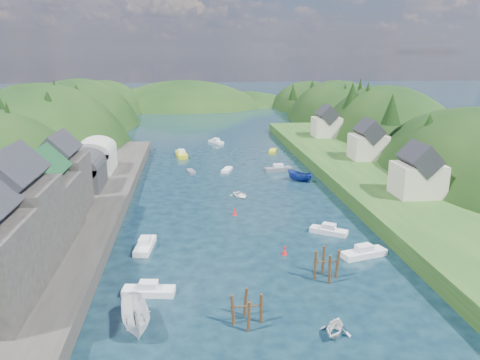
{
  "coord_description": "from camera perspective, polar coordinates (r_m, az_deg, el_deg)",
  "views": [
    {
      "loc": [
        -7.77,
        -44.37,
        23.93
      ],
      "look_at": [
        0.0,
        28.0,
        4.0
      ],
      "focal_mm": 35.0,
      "sensor_mm": 36.0,
      "label": 1
    }
  ],
  "objects": [
    {
      "name": "hillside_right",
      "position": [
        134.22,
        17.22,
        1.11
      ],
      "size": [
        36.0,
        245.56,
        48.0
      ],
      "color": "black",
      "rests_on": "ground"
    },
    {
      "name": "piling_cluster_near",
      "position": [
        44.04,
        0.86,
        -15.76
      ],
      "size": [
        3.09,
        2.9,
        3.54
      ],
      "color": "#382314",
      "rests_on": "ground"
    },
    {
      "name": "far_hills",
      "position": [
        221.3,
        -3.75,
        6.25
      ],
      "size": [
        103.0,
        68.0,
        44.0
      ],
      "color": "black",
      "rests_on": "ground"
    },
    {
      "name": "terrace_left_grass",
      "position": [
        72.09,
        -24.64,
        -4.48
      ],
      "size": [
        12.0,
        110.0,
        2.5
      ],
      "primitive_type": "cube",
      "color": "#234719",
      "rests_on": "ground"
    },
    {
      "name": "quay_left",
      "position": [
        70.23,
        -19.19,
        -4.63
      ],
      "size": [
        12.0,
        110.0,
        2.0
      ],
      "primitive_type": "cube",
      "color": "#2D2B28",
      "rests_on": "ground"
    },
    {
      "name": "ground",
      "position": [
        97.67,
        -1.38,
        1.13
      ],
      "size": [
        600.0,
        600.0,
        0.0
      ],
      "primitive_type": "plane",
      "color": "black",
      "rests_on": "ground"
    },
    {
      "name": "moored_boats",
      "position": [
        71.2,
        -0.52,
        -3.73
      ],
      "size": [
        30.91,
        95.07,
        2.51
      ],
      "color": "#585C64",
      "rests_on": "ground"
    },
    {
      "name": "terrace_right",
      "position": [
        93.32,
        14.63,
        0.71
      ],
      "size": [
        16.0,
        120.0,
        2.4
      ],
      "primitive_type": "cube",
      "color": "#234719",
      "rests_on": "ground"
    },
    {
      "name": "channel_buoy_near",
      "position": [
        58.01,
        5.46,
        -8.61
      ],
      "size": [
        0.7,
        0.7,
        1.1
      ],
      "color": "red",
      "rests_on": "ground"
    },
    {
      "name": "hill_trees",
      "position": [
        110.42,
        -1.84,
        8.64
      ],
      "size": [
        90.73,
        148.46,
        12.39
      ],
      "color": "black",
      "rests_on": "ground"
    },
    {
      "name": "quayside_buildings",
      "position": [
        56.5,
        -24.67,
        -3.48
      ],
      "size": [
        8.0,
        35.84,
        12.9
      ],
      "color": "#2D2B28",
      "rests_on": "quay_left"
    },
    {
      "name": "hillside_left",
      "position": [
        129.06,
        -22.68,
        -0.24
      ],
      "size": [
        44.0,
        245.56,
        52.0
      ],
      "color": "black",
      "rests_on": "ground"
    },
    {
      "name": "right_bank_cottages",
      "position": [
        101.0,
        14.77,
        4.49
      ],
      "size": [
        9.0,
        59.24,
        8.41
      ],
      "color": "beige",
      "rests_on": "terrace_right"
    },
    {
      "name": "boat_sheds",
      "position": [
        87.35,
        -18.04,
        2.22
      ],
      "size": [
        7.0,
        21.0,
        7.5
      ],
      "color": "#2D2D30",
      "rests_on": "quay_left"
    },
    {
      "name": "channel_buoy_far",
      "position": [
        71.23,
        -0.66,
        -3.91
      ],
      "size": [
        0.7,
        0.7,
        1.1
      ],
      "color": "red",
      "rests_on": "ground"
    },
    {
      "name": "piling_cluster_far",
      "position": [
        52.57,
        10.47,
        -10.35
      ],
      "size": [
        2.93,
        2.77,
        3.92
      ],
      "color": "#382314",
      "rests_on": "ground"
    }
  ]
}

